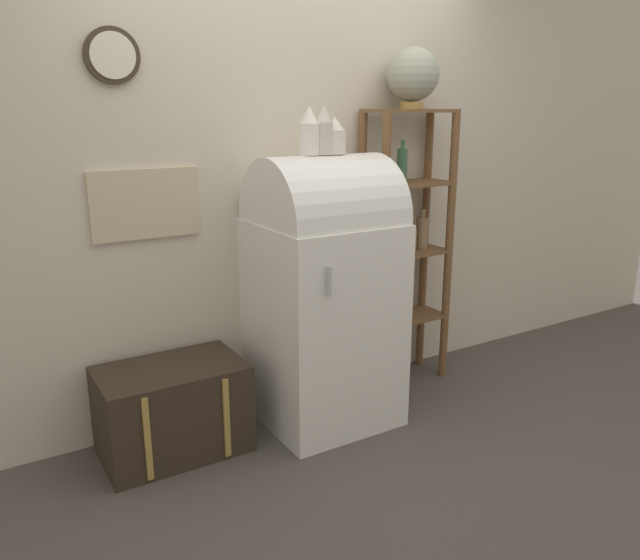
# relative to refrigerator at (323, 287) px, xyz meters

# --- Properties ---
(ground_plane) EXTENTS (12.00, 12.00, 0.00)m
(ground_plane) POSITION_rel_refrigerator_xyz_m (0.00, -0.21, -0.77)
(ground_plane) COLOR #4C4742
(wall_back) EXTENTS (7.00, 0.09, 2.70)m
(wall_back) POSITION_rel_refrigerator_xyz_m (-0.01, 0.36, 0.58)
(wall_back) COLOR beige
(wall_back) RESTS_ON ground_plane
(refrigerator) EXTENTS (0.69, 0.71, 1.47)m
(refrigerator) POSITION_rel_refrigerator_xyz_m (0.00, 0.00, 0.00)
(refrigerator) COLOR white
(refrigerator) RESTS_ON ground_plane
(suitcase_trunk) EXTENTS (0.71, 0.46, 0.46)m
(suitcase_trunk) POSITION_rel_refrigerator_xyz_m (-0.85, 0.08, -0.54)
(suitcase_trunk) COLOR #33281E
(suitcase_trunk) RESTS_ON ground_plane
(shelf_unit) EXTENTS (0.56, 0.28, 1.70)m
(shelf_unit) POSITION_rel_refrigerator_xyz_m (0.71, 0.18, 0.17)
(shelf_unit) COLOR brown
(shelf_unit) RESTS_ON ground_plane
(globe) EXTENTS (0.30, 0.30, 0.34)m
(globe) POSITION_rel_refrigerator_xyz_m (0.71, 0.17, 1.12)
(globe) COLOR #AD8942
(globe) RESTS_ON shelf_unit
(vase_left) EXTENTS (0.10, 0.10, 0.24)m
(vase_left) POSITION_rel_refrigerator_xyz_m (-0.08, 0.01, 0.82)
(vase_left) COLOR white
(vase_left) RESTS_ON refrigerator
(vase_center) EXTENTS (0.09, 0.09, 0.25)m
(vase_center) POSITION_rel_refrigerator_xyz_m (-0.00, -0.00, 0.82)
(vase_center) COLOR beige
(vase_center) RESTS_ON refrigerator
(vase_right) EXTENTS (0.12, 0.12, 0.19)m
(vase_right) POSITION_rel_refrigerator_xyz_m (0.07, 0.01, 0.79)
(vase_right) COLOR silver
(vase_right) RESTS_ON refrigerator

